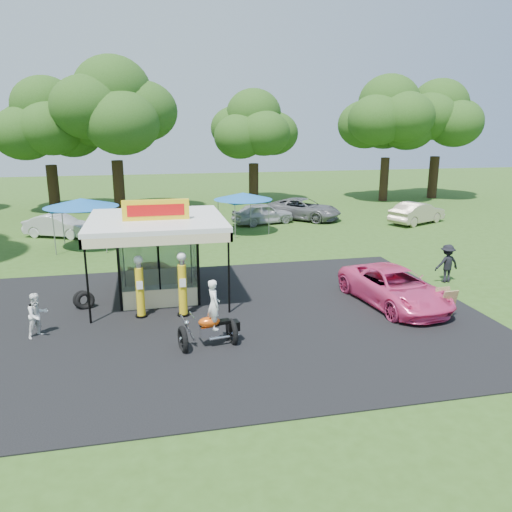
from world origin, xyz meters
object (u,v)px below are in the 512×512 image
Objects in this scene: gas_pump_left at (140,288)px; bg_car_e at (417,213)px; a_frame_sign at (446,303)px; tent_east at (243,196)px; bg_car_a at (59,226)px; bg_car_d at (303,209)px; pink_sedan at (394,287)px; bg_car_b at (163,220)px; gas_station_kiosk at (158,256)px; spectator_west at (37,315)px; bg_car_c at (263,213)px; tent_west at (81,203)px; gas_pump_right at (182,286)px; kiosk_car at (158,271)px; spectator_east_a at (447,263)px; motorcycle at (212,320)px.

gas_pump_left is 0.51× the size of bg_car_e.
tent_east is (-4.56, 16.51, 1.89)m from a_frame_sign.
bg_car_d is (17.27, 2.54, 0.07)m from bg_car_a.
pink_sedan reaches higher than bg_car_b.
gas_station_kiosk is 5.42m from spectator_west.
bg_car_c is (11.98, 17.98, -0.01)m from spectator_west.
bg_car_a is at bearing 141.89° from bg_car_d.
gas_station_kiosk reaches higher than spectator_west.
bg_car_a is 1.05× the size of tent_west.
a_frame_sign is (9.60, -2.20, -0.64)m from gas_pump_right.
a_frame_sign is at bearing -24.20° from gas_station_kiosk.
spectator_west is (-13.31, -0.32, 0.04)m from pink_sedan.
kiosk_car is 1.80× the size of spectator_west.
tent_east is (11.86, -1.36, 1.73)m from bg_car_a.
bg_car_e is at bearing -81.46° from bg_car_b.
pink_sedan is 3.43× the size of spectator_west.
tent_east reaches higher than bg_car_d.
gas_station_kiosk is at bearing -2.61° from spectator_west.
pink_sedan is 4.39m from spectator_east_a.
tent_west is at bearing 28.66° from kiosk_car.
gas_station_kiosk reaches higher than a_frame_sign.
spectator_east_a is 19.24m from bg_car_b.
tent_west is (-13.22, 12.65, 1.92)m from pink_sedan.
tent_east reaches higher than gas_pump_left.
bg_car_e is at bearing -61.66° from kiosk_car.
gas_pump_right is 0.60× the size of tent_west.
tent_west reaches higher than pink_sedan.
bg_car_b is 0.82× the size of bg_car_d.
bg_car_c is at bearing 86.74° from pink_sedan.
spectator_west is 0.40× the size of tent_east.
bg_car_e is at bearing -117.34° from bg_car_c.
bg_car_e is at bearing -67.47° from bg_car_a.
bg_car_d is at bearing 56.30° from gas_pump_left.
gas_pump_right is (0.80, -2.47, -0.58)m from gas_station_kiosk.
gas_station_kiosk is at bearing -172.07° from bg_car_d.
bg_car_e is (8.51, 17.08, 0.22)m from a_frame_sign.
bg_car_c is 3.83m from tent_east.
bg_car_e is at bearing 2.50° from tent_east.
pink_sedan is 3.02× the size of spectator_east_a.
motorcycle reaches higher than a_frame_sign.
tent_west reaches higher than bg_car_e.
spectator_west is (-3.40, -1.07, -0.37)m from gas_pump_left.
bg_car_d is 8.34m from bg_car_e.
bg_car_d is (-1.67, 16.49, -0.09)m from spectator_east_a.
gas_pump_right reaches higher than bg_car_e.
gas_station_kiosk reaches higher than gas_pump_right.
gas_pump_left is at bearing 2.41° from spectator_east_a.
a_frame_sign is at bearing 53.35° from spectator_east_a.
gas_pump_left is 3.59m from spectator_west.
gas_pump_right is 21.01m from bg_car_d.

